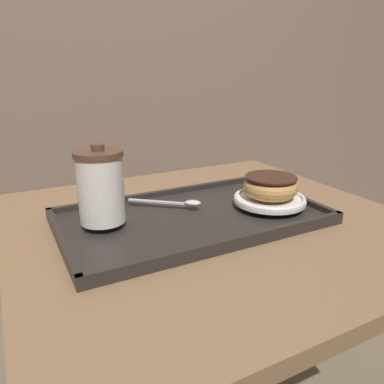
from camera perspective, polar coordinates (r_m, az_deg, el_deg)
wall_behind at (r=1.77m, az=-16.85°, el=22.42°), size 8.00×0.05×2.40m
cafe_table at (r=0.88m, az=2.56°, el=-15.72°), size 0.80×0.76×0.75m
serving_tray at (r=0.78m, az=0.00°, el=-3.97°), size 0.53×0.31×0.02m
coffee_cup_front at (r=0.72m, az=-13.75°, el=0.85°), size 0.09×0.09×0.15m
plate_with_chocolate_donut at (r=0.83m, az=11.73°, el=-1.05°), size 0.16×0.16×0.01m
donut_chocolate_glazed at (r=0.82m, az=11.86°, el=0.88°), size 0.12×0.12×0.04m
spoon at (r=0.80m, az=-1.70°, el=-1.60°), size 0.13×0.12×0.01m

